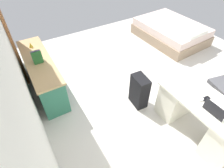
% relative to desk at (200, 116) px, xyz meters
% --- Properties ---
extents(ground_plane, '(5.97, 5.97, 0.00)m').
position_rel_desk_xyz_m(ground_plane, '(1.33, -0.21, -0.38)').
color(ground_plane, beige).
extents(wall_back, '(4.62, 0.10, 2.88)m').
position_rel_desk_xyz_m(wall_back, '(1.33, 2.27, 1.06)').
color(wall_back, silver).
rests_on(wall_back, ground_plane).
extents(door_wooden, '(0.88, 0.05, 2.04)m').
position_rel_desk_xyz_m(door_wooden, '(3.09, 2.19, 0.64)').
color(door_wooden, brown).
rests_on(door_wooden, ground_plane).
extents(desk, '(1.45, 0.68, 0.72)m').
position_rel_desk_xyz_m(desk, '(0.00, 0.00, 0.00)').
color(desk, silver).
rests_on(desk, ground_plane).
extents(credenza, '(1.80, 0.48, 0.74)m').
position_rel_desk_xyz_m(credenza, '(2.34, 1.89, -0.01)').
color(credenza, '#2D7056').
rests_on(credenza, ground_plane).
extents(bed, '(1.97, 1.50, 0.58)m').
position_rel_desk_xyz_m(bed, '(2.54, -1.84, -0.13)').
color(bed, gray).
rests_on(bed, ground_plane).
extents(suitcase_black, '(0.38, 0.25, 0.65)m').
position_rel_desk_xyz_m(suitcase_black, '(0.99, 0.46, -0.05)').
color(suitcase_black, black).
rests_on(suitcase_black, ground_plane).
extents(laptop, '(0.31, 0.22, 0.21)m').
position_rel_desk_xyz_m(laptop, '(-0.18, 0.09, 0.39)').
color(laptop, silver).
rests_on(laptop, desk).
extents(computer_mouse, '(0.06, 0.10, 0.03)m').
position_rel_desk_xyz_m(computer_mouse, '(0.08, 0.05, 0.36)').
color(computer_mouse, white).
rests_on(computer_mouse, desk).
extents(cell_phone_by_mouse, '(0.08, 0.14, 0.01)m').
position_rel_desk_xyz_m(cell_phone_by_mouse, '(0.06, -0.04, 0.35)').
color(cell_phone_by_mouse, black).
rests_on(cell_phone_by_mouse, desk).
extents(book_row, '(0.16, 0.17, 0.24)m').
position_rel_desk_xyz_m(book_row, '(2.26, 1.89, 0.46)').
color(book_row, '#225B29').
rests_on(book_row, credenza).
extents(figurine_small, '(0.08, 0.08, 0.11)m').
position_rel_desk_xyz_m(figurine_small, '(2.83, 1.89, 0.41)').
color(figurine_small, gold).
rests_on(figurine_small, credenza).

